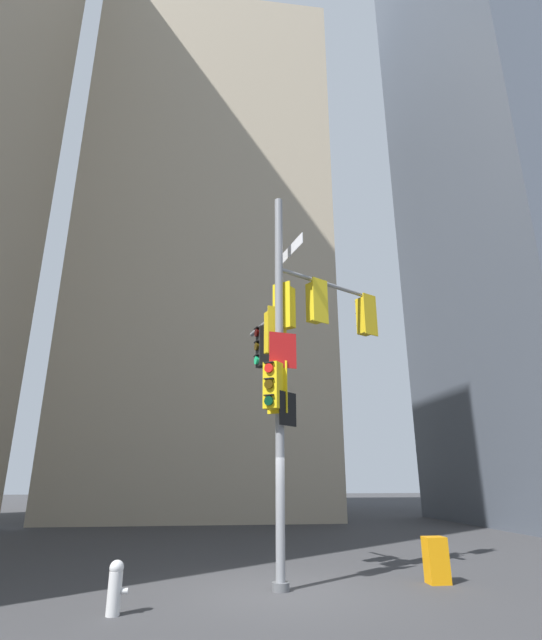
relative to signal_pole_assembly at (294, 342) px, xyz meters
The scene contains 6 objects.
ground 5.19m from the signal_pole_assembly, 136.11° to the right, with size 120.00×120.00×0.00m, color #38383A.
building_tower_right 25.10m from the signal_pole_assembly, 32.79° to the left, with size 12.86×12.86×40.49m, color #4C5460.
building_mid_block 23.87m from the signal_pole_assembly, 96.78° to the left, with size 14.77×14.77×33.36m, color tan.
signal_pole_assembly is the anchor object (origin of this frame).
fire_hydrant 6.04m from the signal_pole_assembly, 152.14° to the right, with size 0.33×0.23×0.81m.
newspaper_box 5.55m from the signal_pole_assembly, ahead, with size 0.45×0.36×0.90m.
Camera 1 is at (-1.53, -10.32, 2.09)m, focal length 26.75 mm.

